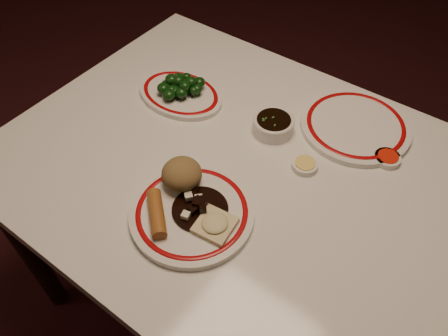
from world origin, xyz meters
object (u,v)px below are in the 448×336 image
dining_table (243,190)px  broccoli_plate (181,94)px  broccoli_pile (179,85)px  soy_bowl (273,125)px  spring_roll (157,213)px  rice_mound (182,174)px  stirfry_heap (198,206)px  fried_wonton (215,224)px  main_plate (192,213)px

dining_table → broccoli_plate: bearing=159.1°
dining_table → broccoli_pile: size_ratio=9.75×
broccoli_pile → soy_bowl: broccoli_pile is taller
spring_roll → broccoli_pile: size_ratio=0.95×
rice_mound → stirfry_heap: size_ratio=0.74×
stirfry_heap → broccoli_plate: bearing=135.4°
dining_table → stirfry_heap: size_ratio=9.57×
rice_mound → dining_table: bearing=60.8°
dining_table → stirfry_heap: 0.21m
dining_table → broccoli_plate: broccoli_plate is taller
spring_roll → fried_wonton: bearing=-23.0°
main_plate → broccoli_pile: size_ratio=2.52×
fried_wonton → spring_roll: bearing=-154.6°
rice_mound → broccoli_plate: (-0.22, 0.25, -0.04)m
fried_wonton → broccoli_plate: bearing=139.0°
stirfry_heap → rice_mound: bearing=154.9°
broccoli_plate → rice_mound: bearing=-49.2°
dining_table → main_plate: main_plate is taller
dining_table → stirfry_heap: (-0.01, -0.17, 0.12)m
fried_wonton → broccoli_pile: (-0.35, 0.30, 0.01)m
fried_wonton → broccoli_plate: 0.46m
dining_table → main_plate: size_ratio=3.86×
broccoli_plate → broccoli_pile: broccoli_pile is taller
broccoli_pile → spring_roll: bearing=-56.4°
broccoli_plate → dining_table: bearing=-20.9°
main_plate → stirfry_heap: bearing=67.6°
main_plate → rice_mound: 0.09m
spring_roll → broccoli_pile: (-0.24, 0.36, 0.01)m
rice_mound → broccoli_pile: bearing=131.4°
fried_wonton → stirfry_heap: bearing=163.0°
stirfry_heap → broccoli_plate: 0.41m
stirfry_heap → broccoli_pile: broccoli_pile is taller
stirfry_heap → soy_bowl: stirfry_heap is taller
fried_wonton → rice_mound: bearing=158.5°
rice_mound → fried_wonton: (0.13, -0.05, -0.02)m
dining_table → soy_bowl: soy_bowl is taller
spring_roll → broccoli_pile: bearing=75.2°
rice_mound → broccoli_pile: 0.33m
broccoli_pile → dining_table: bearing=-20.4°
main_plate → stirfry_heap: 0.02m
stirfry_heap → fried_wonton: bearing=-17.0°
spring_roll → broccoli_plate: 0.43m
dining_table → rice_mound: rice_mound is taller
main_plate → broccoli_plate: (-0.28, 0.30, -0.00)m
fried_wonton → broccoli_pile: 0.46m
main_plate → spring_roll: bearing=-130.4°
rice_mound → spring_roll: rice_mound is taller
main_plate → soy_bowl: 0.33m
dining_table → rice_mound: size_ratio=12.99×
broccoli_pile → rice_mound: bearing=-48.6°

